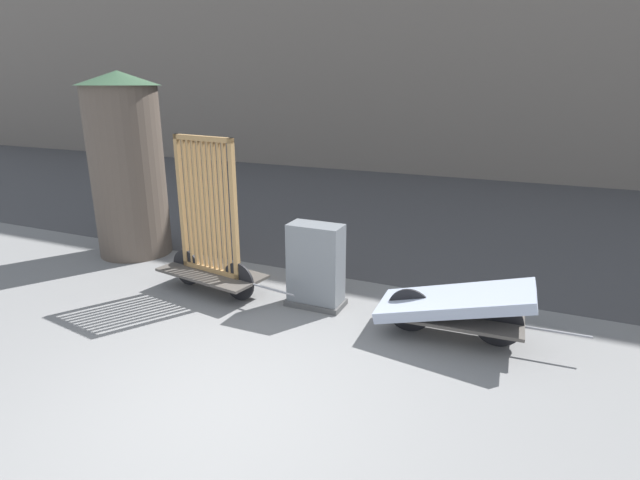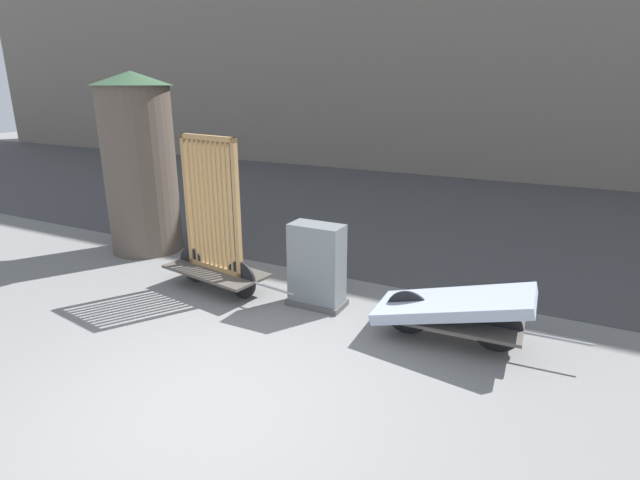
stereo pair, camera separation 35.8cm
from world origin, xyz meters
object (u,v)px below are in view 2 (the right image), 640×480
Objects in this scene: bike_cart_with_bedframe at (214,241)px; utility_cabinet at (317,269)px; bike_cart_with_mattress at (452,308)px; advertising_column at (140,163)px.

utility_cabinet is at bearing 16.24° from bike_cart_with_bedframe.
advertising_column is at bearing 168.05° from bike_cart_with_mattress.
bike_cart_with_mattress is 0.76× the size of advertising_column.
utility_cabinet is (-1.91, 0.20, 0.10)m from bike_cart_with_mattress.
bike_cart_with_bedframe reaches higher than bike_cart_with_mattress.
bike_cart_with_mattress is 2.06× the size of utility_cabinet.
utility_cabinet reaches higher than bike_cart_with_mattress.
bike_cart_with_mattress is 6.09m from advertising_column.
bike_cart_with_mattress is at bearing -5.90° from utility_cabinet.
advertising_column is (-2.38, 0.96, 0.86)m from bike_cart_with_bedframe.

